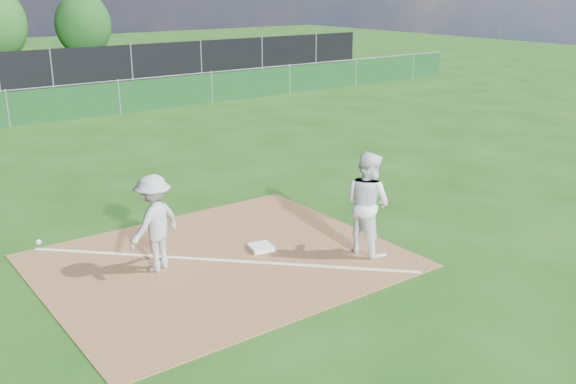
% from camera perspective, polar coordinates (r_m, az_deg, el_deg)
% --- Properties ---
extents(ground, '(90.00, 90.00, 0.00)m').
position_cam_1_polar(ground, '(19.39, -19.86, 2.95)').
color(ground, '#18470F').
rests_on(ground, ground).
extents(infield_dirt, '(6.00, 5.00, 0.02)m').
position_cam_1_polar(infield_dirt, '(11.47, -6.07, -6.10)').
color(infield_dirt, brown).
rests_on(infield_dirt, ground).
extents(foul_line, '(5.01, 5.01, 0.01)m').
position_cam_1_polar(foul_line, '(11.46, -6.07, -6.03)').
color(foul_line, white).
rests_on(foul_line, infield_dirt).
extents(green_fence, '(44.00, 0.05, 1.20)m').
position_cam_1_polar(green_fence, '(24.01, -23.64, 6.72)').
color(green_fence, '#0F3715').
rests_on(green_fence, ground).
extents(first_base, '(0.47, 0.47, 0.08)m').
position_cam_1_polar(first_base, '(11.84, -2.45, -4.93)').
color(first_base, white).
rests_on(first_base, infield_dirt).
extents(play_at_first, '(2.60, 0.98, 1.67)m').
position_cam_1_polar(play_at_first, '(10.99, -11.80, -2.71)').
color(play_at_first, '#BBBBBE').
rests_on(play_at_first, infield_dirt).
extents(runner, '(0.81, 0.99, 1.89)m').
position_cam_1_polar(runner, '(11.53, 7.05, -1.00)').
color(runner, white).
rests_on(runner, ground).
extents(car_right, '(5.20, 3.59, 1.40)m').
position_cam_1_polar(car_right, '(36.72, -21.28, 10.59)').
color(car_right, black).
rests_on(car_right, parking_lot).
extents(tree_right, '(3.55, 3.55, 4.22)m').
position_cam_1_polar(tree_right, '(45.04, -17.74, 13.97)').
color(tree_right, '#382316').
rests_on(tree_right, ground).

